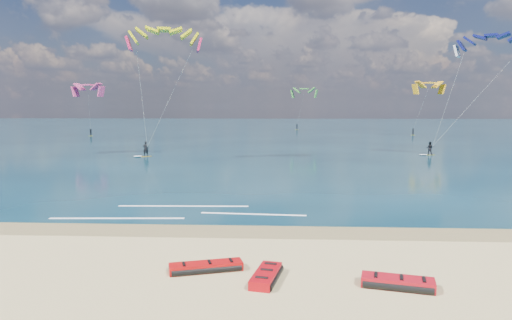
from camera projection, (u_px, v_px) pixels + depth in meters
The scene contains 10 objects.
ground at pixel (237, 153), 58.43m from camera, with size 320.00×320.00×0.00m, color tan.
wet_sand_strip at pixel (165, 230), 21.73m from camera, with size 320.00×2.40×0.01m, color brown.
sea at pixel (259, 129), 121.91m from camera, with size 320.00×200.00×0.04m, color #082330.
packed_kite_left at pixel (206, 271), 16.35m from camera, with size 2.79×0.98×0.36m, color #B6090A, non-canonical shape.
packed_kite_mid at pixel (397, 288), 14.84m from camera, with size 2.50×1.10×0.40m, color #B40C18, non-canonical shape.
packed_kite_right at pixel (266, 280), 15.45m from camera, with size 2.27×1.04×0.38m, color #AF070F, non-canonical shape.
kitesurfer_main at pixel (155, 86), 50.18m from camera, with size 10.40×6.39×15.45m.
kitesurfer_far at pixel (461, 90), 51.84m from camera, with size 11.08×7.18×14.99m.
shoreline_foam at pixel (181, 212), 25.22m from camera, with size 13.51×3.67×0.01m.
distant_kites at pixel (281, 110), 95.20m from camera, with size 71.07×30.26×10.43m.
Camera 1 is at (5.41, -17.95, 5.86)m, focal length 32.00 mm.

